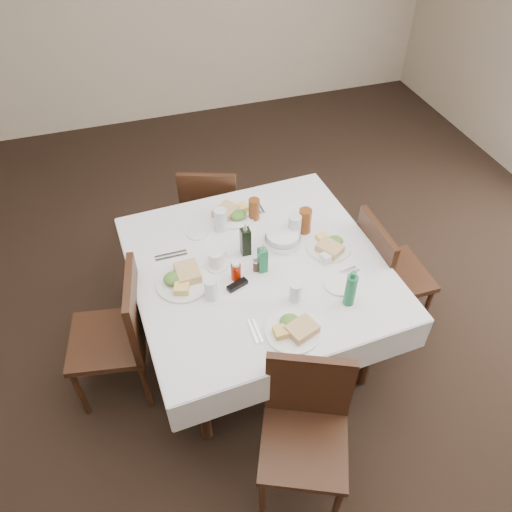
# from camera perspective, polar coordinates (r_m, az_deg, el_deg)

# --- Properties ---
(ground_plane) EXTENTS (7.00, 7.00, 0.00)m
(ground_plane) POSITION_cam_1_polar(r_m,az_deg,el_deg) (3.36, 0.79, -12.41)
(ground_plane) COLOR black
(room_shell) EXTENTS (6.04, 7.04, 2.80)m
(room_shell) POSITION_cam_1_polar(r_m,az_deg,el_deg) (2.15, 1.23, 13.63)
(room_shell) COLOR #BEAF9A
(room_shell) RESTS_ON ground
(dining_table) EXTENTS (1.50, 1.50, 0.76)m
(dining_table) POSITION_cam_1_polar(r_m,az_deg,el_deg) (2.94, 0.24, -1.94)
(dining_table) COLOR black
(dining_table) RESTS_ON ground
(chair_north) EXTENTS (0.52, 0.52, 0.85)m
(chair_north) POSITION_cam_1_polar(r_m,az_deg,el_deg) (3.73, -5.20, 5.50)
(chair_north) COLOR black
(chair_north) RESTS_ON ground
(chair_south) EXTENTS (0.56, 0.56, 0.90)m
(chair_south) POSITION_cam_1_polar(r_m,az_deg,el_deg) (2.59, 5.71, -18.33)
(chair_south) COLOR black
(chair_south) RESTS_ON ground
(chair_east) EXTENTS (0.43, 0.43, 0.90)m
(chair_east) POSITION_cam_1_polar(r_m,az_deg,el_deg) (3.31, 14.43, -1.46)
(chair_east) COLOR black
(chair_east) RESTS_ON ground
(chair_west) EXTENTS (0.50, 0.50, 0.92)m
(chair_west) POSITION_cam_1_polar(r_m,az_deg,el_deg) (2.97, -15.20, -8.14)
(chair_west) COLOR black
(chair_west) RESTS_ON ground
(meal_north) EXTENTS (0.29, 0.29, 0.06)m
(meal_north) POSITION_cam_1_polar(r_m,az_deg,el_deg) (3.19, -2.67, 4.94)
(meal_north) COLOR white
(meal_north) RESTS_ON dining_table
(meal_south) EXTENTS (0.28, 0.28, 0.06)m
(meal_south) POSITION_cam_1_polar(r_m,az_deg,el_deg) (2.55, 4.36, -8.33)
(meal_south) COLOR white
(meal_south) RESTS_ON dining_table
(meal_east) EXTENTS (0.27, 0.27, 0.06)m
(meal_east) POSITION_cam_1_polar(r_m,az_deg,el_deg) (2.99, 8.39, 1.20)
(meal_east) COLOR white
(meal_east) RESTS_ON dining_table
(meal_west) EXTENTS (0.30, 0.30, 0.07)m
(meal_west) POSITION_cam_1_polar(r_m,az_deg,el_deg) (2.79, -8.36, -2.63)
(meal_west) COLOR white
(meal_west) RESTS_ON dining_table
(side_plate_a) EXTENTS (0.14, 0.14, 0.01)m
(side_plate_a) POSITION_cam_1_polar(r_m,az_deg,el_deg) (3.10, -6.71, 2.65)
(side_plate_a) COLOR white
(side_plate_a) RESTS_ON dining_table
(side_plate_b) EXTENTS (0.17, 0.17, 0.01)m
(side_plate_b) POSITION_cam_1_polar(r_m,az_deg,el_deg) (2.80, 9.52, -3.21)
(side_plate_b) COLOR white
(side_plate_b) RESTS_ON dining_table
(water_n) EXTENTS (0.08, 0.08, 0.15)m
(water_n) POSITION_cam_1_polar(r_m,az_deg,el_deg) (3.07, -4.05, 4.17)
(water_n) COLOR silver
(water_n) RESTS_ON dining_table
(water_s) EXTENTS (0.06, 0.06, 0.12)m
(water_s) POSITION_cam_1_polar(r_m,az_deg,el_deg) (2.66, 4.53, -4.15)
(water_s) COLOR silver
(water_s) RESTS_ON dining_table
(water_e) EXTENTS (0.08, 0.08, 0.15)m
(water_e) POSITION_cam_1_polar(r_m,az_deg,el_deg) (3.03, 4.44, 3.42)
(water_e) COLOR silver
(water_e) RESTS_ON dining_table
(water_w) EXTENTS (0.07, 0.07, 0.13)m
(water_w) POSITION_cam_1_polar(r_m,az_deg,el_deg) (2.67, -5.19, -3.77)
(water_w) COLOR silver
(water_w) RESTS_ON dining_table
(iced_tea_a) EXTENTS (0.07, 0.07, 0.15)m
(iced_tea_a) POSITION_cam_1_polar(r_m,az_deg,el_deg) (3.14, -0.22, 5.38)
(iced_tea_a) COLOR brown
(iced_tea_a) RESTS_ON dining_table
(iced_tea_b) EXTENTS (0.08, 0.08, 0.16)m
(iced_tea_b) POSITION_cam_1_polar(r_m,az_deg,el_deg) (3.06, 5.61, 4.02)
(iced_tea_b) COLOR brown
(iced_tea_b) RESTS_ON dining_table
(bread_basket) EXTENTS (0.22, 0.22, 0.07)m
(bread_basket) POSITION_cam_1_polar(r_m,az_deg,el_deg) (3.00, 3.06, 2.02)
(bread_basket) COLOR silver
(bread_basket) RESTS_ON dining_table
(oil_cruet_dark) EXTENTS (0.05, 0.05, 0.23)m
(oil_cruet_dark) POSITION_cam_1_polar(r_m,az_deg,el_deg) (2.88, -1.21, 1.78)
(oil_cruet_dark) COLOR black
(oil_cruet_dark) RESTS_ON dining_table
(oil_cruet_green) EXTENTS (0.05, 0.05, 0.20)m
(oil_cruet_green) POSITION_cam_1_polar(r_m,az_deg,el_deg) (2.79, 0.76, -0.35)
(oil_cruet_green) COLOR #176D3D
(oil_cruet_green) RESTS_ON dining_table
(ketchup_bottle) EXTENTS (0.06, 0.06, 0.12)m
(ketchup_bottle) POSITION_cam_1_polar(r_m,az_deg,el_deg) (2.76, -2.32, -1.74)
(ketchup_bottle) COLOR #971501
(ketchup_bottle) RESTS_ON dining_table
(salt_shaker) EXTENTS (0.03, 0.03, 0.07)m
(salt_shaker) POSITION_cam_1_polar(r_m,az_deg,el_deg) (2.83, 0.10, -0.96)
(salt_shaker) COLOR white
(salt_shaker) RESTS_ON dining_table
(pepper_shaker) EXTENTS (0.04, 0.04, 0.08)m
(pepper_shaker) POSITION_cam_1_polar(r_m,az_deg,el_deg) (2.82, 0.01, -1.07)
(pepper_shaker) COLOR #412C22
(pepper_shaker) RESTS_ON dining_table
(coffee_mug) EXTENTS (0.15, 0.14, 0.10)m
(coffee_mug) POSITION_cam_1_polar(r_m,az_deg,el_deg) (2.85, -4.55, -0.44)
(coffee_mug) COLOR white
(coffee_mug) RESTS_ON dining_table
(sunglasses) EXTENTS (0.13, 0.08, 0.03)m
(sunglasses) POSITION_cam_1_polar(r_m,az_deg,el_deg) (2.75, -2.16, -3.33)
(sunglasses) COLOR black
(sunglasses) RESTS_ON dining_table
(green_bottle) EXTENTS (0.06, 0.06, 0.23)m
(green_bottle) POSITION_cam_1_polar(r_m,az_deg,el_deg) (2.66, 10.76, -3.79)
(green_bottle) COLOR #176D3D
(green_bottle) RESTS_ON dining_table
(sugar_caddy) EXTENTS (0.12, 0.09, 0.05)m
(sugar_caddy) POSITION_cam_1_polar(r_m,az_deg,el_deg) (2.92, 8.35, 0.01)
(sugar_caddy) COLOR white
(sugar_caddy) RESTS_ON dining_table
(cutlery_n) EXTENTS (0.04, 0.16, 0.01)m
(cutlery_n) POSITION_cam_1_polar(r_m,az_deg,el_deg) (3.28, 0.27, 5.70)
(cutlery_n) COLOR silver
(cutlery_n) RESTS_ON dining_table
(cutlery_s) EXTENTS (0.04, 0.16, 0.01)m
(cutlery_s) POSITION_cam_1_polar(r_m,az_deg,el_deg) (2.56, -0.07, -8.57)
(cutlery_s) COLOR silver
(cutlery_s) RESTS_ON dining_table
(cutlery_e) EXTENTS (0.20, 0.08, 0.01)m
(cutlery_e) POSITION_cam_1_polar(r_m,az_deg,el_deg) (2.86, 9.96, -2.07)
(cutlery_e) COLOR silver
(cutlery_e) RESTS_ON dining_table
(cutlery_w) EXTENTS (0.19, 0.05, 0.01)m
(cutlery_w) POSITION_cam_1_polar(r_m,az_deg,el_deg) (2.97, -9.67, 0.05)
(cutlery_w) COLOR silver
(cutlery_w) RESTS_ON dining_table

